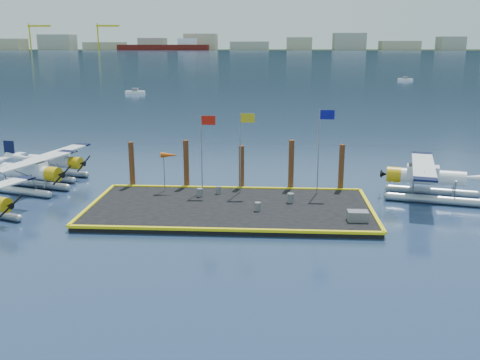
% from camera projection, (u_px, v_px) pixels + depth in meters
% --- Properties ---
extents(ground, '(4000.00, 4000.00, 0.00)m').
position_uv_depth(ground, '(230.00, 211.00, 38.48)').
color(ground, '#172947').
rests_on(ground, ground).
extents(dock, '(20.00, 10.00, 0.40)m').
position_uv_depth(dock, '(230.00, 209.00, 38.43)').
color(dock, black).
rests_on(dock, ground).
extents(dock_bumpers, '(20.25, 10.25, 0.18)m').
position_uv_depth(dock_bumpers, '(230.00, 205.00, 38.36)').
color(dock_bumpers, yellow).
rests_on(dock_bumpers, dock).
extents(far_backdrop, '(3050.00, 2050.00, 810.00)m').
position_uv_depth(far_backdrop, '(349.00, 44.00, 1700.99)').
color(far_backdrop, black).
rests_on(far_backdrop, ground).
extents(seaplane_b, '(8.97, 9.60, 3.43)m').
position_uv_depth(seaplane_b, '(29.00, 174.00, 43.32)').
color(seaplane_b, '#9BA1A9').
rests_on(seaplane_b, ground).
extents(seaplane_c, '(8.36, 9.08, 3.22)m').
position_uv_depth(seaplane_c, '(54.00, 163.00, 47.47)').
color(seaplane_c, '#9BA1A9').
rests_on(seaplane_c, ground).
extents(seaplane_d, '(9.48, 10.28, 3.64)m').
position_uv_depth(seaplane_d, '(428.00, 179.00, 41.15)').
color(seaplane_d, '#9BA1A9').
rests_on(seaplane_d, ground).
extents(drum_0, '(0.44, 0.44, 0.62)m').
position_uv_depth(drum_0, '(200.00, 192.00, 40.76)').
color(drum_0, slate).
rests_on(drum_0, dock).
extents(drum_2, '(0.43, 0.43, 0.60)m').
position_uv_depth(drum_2, '(258.00, 207.00, 37.28)').
color(drum_2, slate).
rests_on(drum_2, dock).
extents(drum_4, '(0.49, 0.49, 0.69)m').
position_uv_depth(drum_4, '(290.00, 198.00, 39.19)').
color(drum_4, slate).
rests_on(drum_4, dock).
extents(drum_5, '(0.41, 0.41, 0.57)m').
position_uv_depth(drum_5, '(218.00, 190.00, 41.53)').
color(drum_5, slate).
rests_on(drum_5, dock).
extents(crate, '(1.34, 0.89, 0.67)m').
position_uv_depth(crate, '(358.00, 216.00, 35.17)').
color(crate, slate).
rests_on(crate, dock).
extents(flagpole_red, '(1.14, 0.08, 6.00)m').
position_uv_depth(flagpole_red, '(204.00, 142.00, 41.20)').
color(flagpole_red, gray).
rests_on(flagpole_red, dock).
extents(flagpole_yellow, '(1.14, 0.08, 6.20)m').
position_uv_depth(flagpole_yellow, '(243.00, 141.00, 40.99)').
color(flagpole_yellow, gray).
rests_on(flagpole_yellow, dock).
extents(flagpole_blue, '(1.14, 0.08, 6.50)m').
position_uv_depth(flagpole_blue, '(322.00, 139.00, 40.58)').
color(flagpole_blue, gray).
rests_on(flagpole_blue, dock).
extents(windsock, '(1.40, 0.44, 3.12)m').
position_uv_depth(windsock, '(170.00, 156.00, 41.66)').
color(windsock, gray).
rests_on(windsock, dock).
extents(piling_0, '(0.44, 0.44, 4.00)m').
position_uv_depth(piling_0, '(132.00, 166.00, 43.72)').
color(piling_0, '#4B2D15').
rests_on(piling_0, ground).
extents(piling_1, '(0.44, 0.44, 4.20)m').
position_uv_depth(piling_1, '(186.00, 166.00, 43.42)').
color(piling_1, '#4B2D15').
rests_on(piling_1, ground).
extents(piling_2, '(0.44, 0.44, 3.80)m').
position_uv_depth(piling_2, '(241.00, 169.00, 43.20)').
color(piling_2, '#4B2D15').
rests_on(piling_2, ground).
extents(piling_3, '(0.44, 0.44, 4.30)m').
position_uv_depth(piling_3, '(291.00, 167.00, 42.89)').
color(piling_3, '#4B2D15').
rests_on(piling_3, ground).
extents(piling_4, '(0.44, 0.44, 4.00)m').
position_uv_depth(piling_4, '(341.00, 169.00, 42.69)').
color(piling_4, '#4B2D15').
rests_on(piling_4, ground).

